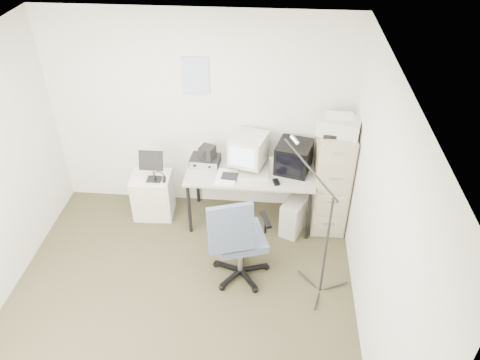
# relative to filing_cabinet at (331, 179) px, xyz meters

# --- Properties ---
(floor) EXTENTS (3.60, 3.60, 0.01)m
(floor) POSITION_rel_filing_cabinet_xyz_m (-1.58, -1.48, -0.66)
(floor) COLOR #443F24
(floor) RESTS_ON ground
(ceiling) EXTENTS (3.60, 3.60, 0.01)m
(ceiling) POSITION_rel_filing_cabinet_xyz_m (-1.58, -1.48, 1.85)
(ceiling) COLOR white
(ceiling) RESTS_ON ground
(wall_back) EXTENTS (3.60, 0.02, 2.50)m
(wall_back) POSITION_rel_filing_cabinet_xyz_m (-1.58, 0.32, 0.60)
(wall_back) COLOR beige
(wall_back) RESTS_ON ground
(wall_right) EXTENTS (0.02, 3.60, 2.50)m
(wall_right) POSITION_rel_filing_cabinet_xyz_m (0.22, -1.48, 0.60)
(wall_right) COLOR beige
(wall_right) RESTS_ON ground
(wall_calendar) EXTENTS (0.30, 0.02, 0.44)m
(wall_calendar) POSITION_rel_filing_cabinet_xyz_m (-1.60, 0.31, 1.10)
(wall_calendar) COLOR white
(wall_calendar) RESTS_ON wall_back
(filing_cabinet) EXTENTS (0.40, 0.60, 1.30)m
(filing_cabinet) POSITION_rel_filing_cabinet_xyz_m (0.00, 0.00, 0.00)
(filing_cabinet) COLOR #C8B98B
(filing_cabinet) RESTS_ON floor
(printer) EXTENTS (0.51, 0.40, 0.17)m
(printer) POSITION_rel_filing_cabinet_xyz_m (0.00, -0.04, 0.74)
(printer) COLOR #B7B3A1
(printer) RESTS_ON filing_cabinet
(desk) EXTENTS (1.50, 0.70, 0.73)m
(desk) POSITION_rel_filing_cabinet_xyz_m (-0.95, -0.03, -0.29)
(desk) COLOR #A3A296
(desk) RESTS_ON floor
(crt_monitor) EXTENTS (0.48, 0.49, 0.42)m
(crt_monitor) POSITION_rel_filing_cabinet_xyz_m (-0.98, 0.06, 0.29)
(crt_monitor) COLOR #B7B3A1
(crt_monitor) RESTS_ON desk
(crt_tv) EXTENTS (0.47, 0.48, 0.35)m
(crt_tv) POSITION_rel_filing_cabinet_xyz_m (-0.45, 0.05, 0.25)
(crt_tv) COLOR black
(crt_tv) RESTS_ON desk
(desk_speaker) EXTENTS (0.11, 0.11, 0.16)m
(desk_speaker) POSITION_rel_filing_cabinet_xyz_m (-0.69, 0.02, 0.16)
(desk_speaker) COLOR beige
(desk_speaker) RESTS_ON desk
(keyboard) EXTENTS (0.47, 0.21, 0.03)m
(keyboard) POSITION_rel_filing_cabinet_xyz_m (-0.97, -0.16, 0.09)
(keyboard) COLOR #B7B3A1
(keyboard) RESTS_ON desk
(mouse) EXTENTS (0.09, 0.12, 0.03)m
(mouse) POSITION_rel_filing_cabinet_xyz_m (-0.64, -0.25, 0.10)
(mouse) COLOR black
(mouse) RESTS_ON desk
(radio_receiver) EXTENTS (0.36, 0.27, 0.10)m
(radio_receiver) POSITION_rel_filing_cabinet_xyz_m (-1.50, 0.07, 0.13)
(radio_receiver) COLOR black
(radio_receiver) RESTS_ON desk
(radio_speaker) EXTENTS (0.21, 0.20, 0.16)m
(radio_speaker) POSITION_rel_filing_cabinet_xyz_m (-1.46, 0.05, 0.26)
(radio_speaker) COLOR black
(radio_speaker) RESTS_ON radio_receiver
(papers) EXTENTS (0.25, 0.33, 0.02)m
(papers) POSITION_rel_filing_cabinet_xyz_m (-1.22, -0.19, 0.09)
(papers) COLOR white
(papers) RESTS_ON desk
(pc_tower) EXTENTS (0.39, 0.53, 0.45)m
(pc_tower) POSITION_rel_filing_cabinet_xyz_m (-0.39, -0.16, -0.43)
(pc_tower) COLOR #B7B3A1
(pc_tower) RESTS_ON floor
(office_chair) EXTENTS (0.81, 0.81, 1.11)m
(office_chair) POSITION_rel_filing_cabinet_xyz_m (-0.99, -0.98, -0.10)
(office_chair) COLOR slate
(office_chair) RESTS_ON floor
(side_cart) EXTENTS (0.49, 0.40, 0.59)m
(side_cart) POSITION_rel_filing_cabinet_xyz_m (-2.16, -0.04, -0.36)
(side_cart) COLOR white
(side_cart) RESTS_ON floor
(music_stand) EXTENTS (0.30, 0.19, 0.42)m
(music_stand) POSITION_rel_filing_cabinet_xyz_m (-2.10, -0.11, 0.15)
(music_stand) COLOR black
(music_stand) RESTS_ON side_cart
(headphones) EXTENTS (0.19, 0.19, 0.03)m
(headphones) POSITION_rel_filing_cabinet_xyz_m (-2.03, -0.14, -0.01)
(headphones) COLOR black
(headphones) RESTS_ON side_cart
(mic_stand) EXTENTS (0.03, 0.03, 1.61)m
(mic_stand) POSITION_rel_filing_cabinet_xyz_m (-0.13, -1.14, 0.16)
(mic_stand) COLOR black
(mic_stand) RESTS_ON floor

